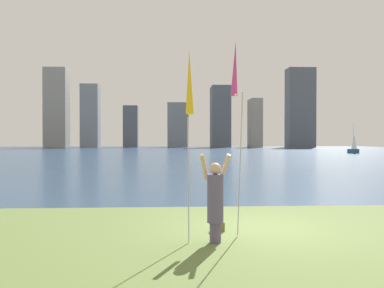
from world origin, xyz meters
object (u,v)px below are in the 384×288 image
object	(u,v)px
sailboat_2	(354,145)
bag	(218,227)
kite_flag_right	(235,74)
person	(215,199)
kite_flag_left	(189,86)

from	to	relation	value
sailboat_2	bag	bearing A→B (deg)	-117.87
kite_flag_right	person	bearing A→B (deg)	-122.38
person	sailboat_2	bearing A→B (deg)	56.47
person	kite_flag_right	size ratio (longest dim) A/B	0.42
person	kite_flag_right	xyz separation A→B (m)	(0.55, 0.87, 2.74)
kite_flag_left	sailboat_2	bearing A→B (deg)	62.11
kite_flag_left	sailboat_2	size ratio (longest dim) A/B	0.83
kite_flag_left	bag	world-z (taller)	kite_flag_left
person	kite_flag_right	world-z (taller)	kite_flag_right
kite_flag_right	bag	bearing A→B (deg)	157.05
person	sailboat_2	distance (m)	60.13
kite_flag_right	bag	world-z (taller)	kite_flag_right
person	sailboat_2	world-z (taller)	sailboat_2
kite_flag_right	sailboat_2	world-z (taller)	sailboat_2
kite_flag_left	kite_flag_right	xyz separation A→B (m)	(1.10, 1.19, 0.44)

